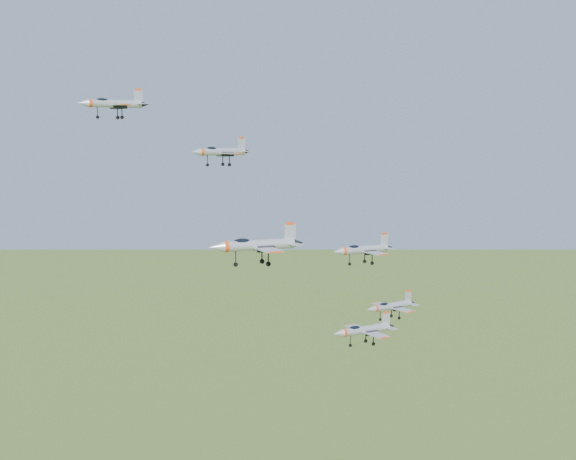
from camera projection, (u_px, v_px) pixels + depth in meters
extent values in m
cylinder|color=#ACB0B9|center=(115.00, 104.00, 128.32)|extent=(8.72, 3.27, 1.25)
cone|color=#ACB0B9|center=(83.00, 103.00, 125.69)|extent=(1.98, 1.63, 1.25)
cone|color=black|center=(145.00, 104.00, 130.85)|extent=(1.56, 1.35, 1.06)
ellipsoid|color=black|center=(102.00, 101.00, 127.20)|extent=(2.27, 1.38, 0.79)
cube|color=#ACB0B9|center=(122.00, 105.00, 126.14)|extent=(3.16, 4.64, 0.13)
cube|color=#ACB0B9|center=(111.00, 106.00, 130.76)|extent=(3.16, 4.64, 0.13)
cube|color=#ACB0B9|center=(138.00, 96.00, 130.17)|extent=(1.43, 0.45, 2.02)
cube|color=#E44210|center=(138.00, 90.00, 130.05)|extent=(1.06, 0.38, 0.34)
cylinder|color=#ACB0B9|center=(222.00, 152.00, 123.31)|extent=(7.82, 3.70, 1.14)
cone|color=#ACB0B9|center=(195.00, 152.00, 120.53)|extent=(1.87, 1.60, 1.14)
cone|color=black|center=(247.00, 151.00, 125.99)|extent=(1.48, 1.32, 0.97)
ellipsoid|color=black|center=(211.00, 149.00, 122.13)|extent=(2.09, 1.41, 0.72)
cube|color=#ACB0B9|center=(232.00, 153.00, 121.47)|extent=(3.18, 4.31, 0.12)
cube|color=#ACB0B9|center=(215.00, 153.00, 125.40)|extent=(3.18, 4.31, 0.12)
cube|color=#ACB0B9|center=(242.00, 144.00, 125.29)|extent=(1.28, 0.54, 1.84)
cube|color=#E44210|center=(242.00, 138.00, 125.18)|extent=(0.95, 0.44, 0.31)
cylinder|color=#ACB0B9|center=(259.00, 245.00, 102.79)|extent=(9.56, 2.24, 1.37)
cone|color=#ACB0B9|center=(216.00, 247.00, 100.66)|extent=(2.01, 1.54, 1.37)
cone|color=black|center=(298.00, 243.00, 104.85)|extent=(1.58, 1.29, 1.16)
ellipsoid|color=black|center=(242.00, 242.00, 101.86)|extent=(2.40, 1.19, 0.87)
cube|color=#ACB0B9|center=(269.00, 250.00, 100.19)|extent=(2.84, 4.84, 0.15)
cube|color=#ACB0B9|center=(253.00, 244.00, 105.61)|extent=(2.84, 4.84, 0.15)
cube|color=#ACB0B9|center=(290.00, 232.00, 104.25)|extent=(1.58, 0.27, 2.21)
cube|color=#E44210|center=(290.00, 224.00, 104.12)|extent=(1.17, 0.25, 0.37)
cylinder|color=#ACB0B9|center=(365.00, 250.00, 134.34)|extent=(9.02, 3.19, 1.29)
cone|color=#ACB0B9|center=(338.00, 252.00, 131.73)|extent=(2.03, 1.65, 1.29)
cone|color=black|center=(389.00, 247.00, 136.86)|extent=(1.60, 1.37, 1.10)
ellipsoid|color=black|center=(354.00, 247.00, 133.22)|extent=(2.34, 1.38, 0.82)
cube|color=#ACB0B9|center=(375.00, 253.00, 132.06)|extent=(3.18, 4.77, 0.14)
cube|color=#ACB0B9|center=(356.00, 249.00, 136.88)|extent=(3.18, 4.77, 0.14)
cube|color=#ACB0B9|center=(384.00, 240.00, 136.17)|extent=(1.48, 0.44, 2.09)
cube|color=#E44210|center=(384.00, 234.00, 136.05)|extent=(1.10, 0.37, 0.35)
cylinder|color=#ACB0B9|center=(366.00, 330.00, 113.78)|extent=(7.85, 2.78, 1.12)
cone|color=#ACB0B9|center=(338.00, 334.00, 111.50)|extent=(1.76, 1.43, 1.12)
cone|color=black|center=(391.00, 326.00, 115.97)|extent=(1.39, 1.19, 0.96)
ellipsoid|color=black|center=(355.00, 328.00, 112.80)|extent=(2.03, 1.20, 0.71)
cube|color=#ACB0B9|center=(377.00, 335.00, 111.79)|extent=(2.76, 4.15, 0.12)
cube|color=#ACB0B9|center=(357.00, 328.00, 115.99)|extent=(2.76, 4.15, 0.12)
cube|color=#ACB0B9|center=(386.00, 319.00, 115.37)|extent=(1.29, 0.38, 1.82)
cube|color=#E44210|center=(386.00, 312.00, 115.26)|extent=(0.96, 0.32, 0.30)
cylinder|color=#ACB0B9|center=(392.00, 306.00, 136.23)|extent=(8.01, 3.54, 1.16)
cone|color=#ACB0B9|center=(371.00, 309.00, 133.52)|extent=(1.88, 1.59, 1.16)
cone|color=black|center=(412.00, 303.00, 138.85)|extent=(1.49, 1.32, 0.99)
ellipsoid|color=black|center=(384.00, 305.00, 135.08)|extent=(2.13, 1.39, 0.74)
cube|color=#ACB0B9|center=(403.00, 310.00, 134.31)|extent=(3.15, 4.37, 0.13)
cube|color=#ACB0B9|center=(383.00, 305.00, 138.40)|extent=(3.15, 4.37, 0.13)
cube|color=#ACB0B9|center=(408.00, 297.00, 138.16)|extent=(1.31, 0.51, 1.88)
cube|color=#E44210|center=(408.00, 291.00, 138.04)|extent=(0.97, 0.42, 0.31)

